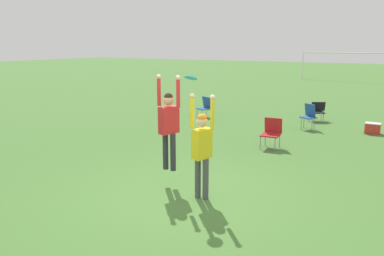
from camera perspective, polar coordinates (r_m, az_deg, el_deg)
ground_plane at (r=7.77m, az=-1.33°, el=-10.20°), size 120.00×120.00×0.00m
person_jumping at (r=7.93m, az=-3.56°, el=1.09°), size 0.58×0.47×2.05m
person_defending at (r=7.27m, az=1.52°, el=-2.54°), size 0.54×0.43×2.10m
frisbee at (r=7.31m, az=-0.20°, el=7.66°), size 0.26×0.25×0.11m
camping_chair_0 at (r=14.19m, az=17.42°, el=2.00°), size 0.61×0.67×0.91m
camping_chair_1 at (r=15.80m, az=2.04°, el=3.39°), size 0.67×0.73×0.85m
camping_chair_2 at (r=11.34m, az=12.04°, el=-0.44°), size 0.56×0.60×0.88m
camping_chair_3 at (r=15.81m, az=18.53°, el=2.59°), size 0.74×0.79×0.75m
cooler_box at (r=14.30m, az=25.82°, el=-0.04°), size 0.49×0.33×0.37m
soccer_goal at (r=34.64m, az=22.29°, el=9.78°), size 7.10×0.10×2.35m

